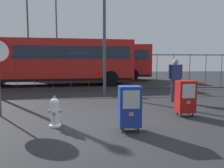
# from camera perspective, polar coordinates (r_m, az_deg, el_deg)

# --- Properties ---
(ground_plane) EXTENTS (60.00, 60.00, 0.00)m
(ground_plane) POSITION_cam_1_polar(r_m,az_deg,el_deg) (5.38, -2.02, -10.92)
(ground_plane) COLOR #262628
(fire_hydrant) EXTENTS (0.33, 0.32, 0.75)m
(fire_hydrant) POSITION_cam_1_polar(r_m,az_deg,el_deg) (5.38, -14.86, -7.25)
(fire_hydrant) COLOR silver
(fire_hydrant) RESTS_ON ground_plane
(newspaper_box_primary) EXTENTS (0.48, 0.42, 1.02)m
(newspaper_box_primary) POSITION_cam_1_polar(r_m,az_deg,el_deg) (6.52, 18.83, -3.13)
(newspaper_box_primary) COLOR black
(newspaper_box_primary) RESTS_ON ground_plane
(newspaper_box_secondary) EXTENTS (0.48, 0.42, 1.02)m
(newspaper_box_secondary) POSITION_cam_1_polar(r_m,az_deg,el_deg) (4.86, 4.67, -5.82)
(newspaper_box_secondary) COLOR black
(newspaper_box_secondary) RESTS_ON ground_plane
(pedestrian) EXTENTS (0.55, 0.22, 1.67)m
(pedestrian) POSITION_cam_1_polar(r_m,az_deg,el_deg) (8.73, 16.36, 1.62)
(pedestrian) COLOR #382D51
(pedestrian) RESTS_ON ground_plane
(fence_barrier) EXTENTS (18.03, 0.04, 2.00)m
(fence_barrier) POSITION_cam_1_polar(r_m,az_deg,el_deg) (11.73, -3.94, 3.19)
(fence_barrier) COLOR #2D2D33
(fence_barrier) RESTS_ON ground_plane
(bus_near) EXTENTS (10.66, 3.42, 3.00)m
(bus_near) POSITION_cam_1_polar(r_m,az_deg,el_deg) (14.94, -15.37, 6.20)
(bus_near) COLOR red
(bus_near) RESTS_ON ground_plane
(bus_far) EXTENTS (10.75, 4.02, 3.00)m
(bus_far) POSITION_cam_1_polar(r_m,az_deg,el_deg) (19.14, -5.82, 6.24)
(bus_far) COLOR red
(bus_far) RESTS_ON ground_plane
(street_light_near_left) EXTENTS (0.32, 0.32, 7.47)m
(street_light_near_left) POSITION_cam_1_polar(r_m,az_deg,el_deg) (19.66, -21.33, 13.46)
(street_light_near_left) COLOR #4C4F54
(street_light_near_left) RESTS_ON ground_plane
(street_light_far_left) EXTENTS (0.32, 0.32, 8.71)m
(street_light_far_left) POSITION_cam_1_polar(r_m,az_deg,el_deg) (21.41, -14.47, 14.72)
(street_light_far_left) COLOR #4C4F54
(street_light_far_left) RESTS_ON ground_plane
(street_light_far_right) EXTENTS (0.32, 0.32, 6.30)m
(street_light_far_right) POSITION_cam_1_polar(r_m,az_deg,el_deg) (10.13, -2.05, 18.04)
(street_light_far_right) COLOR #4C4F54
(street_light_far_right) RESTS_ON ground_plane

